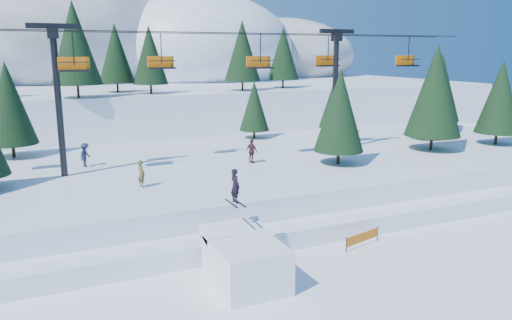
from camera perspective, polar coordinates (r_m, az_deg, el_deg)
name	(u,v)px	position (r m, az deg, el deg)	size (l,w,h in m)	color
ground	(306,297)	(23.77, 5.71, -15.29)	(160.00, 160.00, 0.00)	white
mid_shelf	(190,180)	(38.94, -7.57, -2.26)	(70.00, 22.00, 2.50)	white
berm	(239,230)	(30.13, -1.94, -7.96)	(70.00, 6.00, 1.10)	white
mountain_ridge	(63,59)	(91.67, -21.18, 10.70)	(119.00, 61.13, 26.46)	white
jump_kicker	(245,261)	(24.32, -1.22, -11.44)	(3.16, 4.38, 5.39)	white
chairlift	(213,74)	(38.41, -4.98, 9.80)	(46.00, 3.21, 10.28)	black
conifer_stand	(205,104)	(38.33, -5.79, 6.40)	(63.60, 16.96, 9.43)	black
distant_skiers	(125,160)	(36.86, -14.76, 0.01)	(19.03, 8.52, 1.88)	#212946
banner_near	(362,237)	(29.59, 12.07, -8.64)	(2.76, 0.80, 0.90)	black
banner_far	(395,217)	(33.58, 15.59, -6.27)	(2.85, 0.23, 0.90)	black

